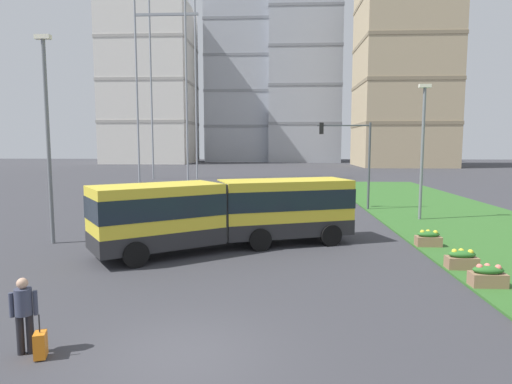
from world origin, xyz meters
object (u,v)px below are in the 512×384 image
apartment_tower_west (151,86)px  apartment_tower_centre (304,71)px  streetlight_median (423,146)px  articulated_bus (229,212)px  flower_planter_3 (428,238)px  rolling_suitcase (40,345)px  apartment_tower_westcentre (246,78)px  pedestrian_crossing (24,310)px  flower_planter_2 (462,259)px  traffic_light_far_right (352,150)px  streetlight_left (48,132)px  flower_planter_1 (488,276)px  apartment_tower_eastcentre (404,66)px

apartment_tower_west → apartment_tower_centre: bearing=14.3°
streetlight_median → apartment_tower_centre: 95.02m
articulated_bus → flower_planter_3: articulated_bus is taller
rolling_suitcase → apartment_tower_west: (-26.97, 101.20, 19.03)m
apartment_tower_westcentre → pedestrian_crossing: bearing=-88.2°
flower_planter_2 → streetlight_median: 11.73m
traffic_light_far_right → streetlight_left: 19.53m
flower_planter_3 → apartment_tower_centre: apartment_tower_centre is taller
flower_planter_1 → apartment_tower_westcentre: (-15.84, 106.82, 22.23)m
rolling_suitcase → flower_planter_2: rolling_suitcase is taller
flower_planter_2 → articulated_bus: bearing=161.2°
streetlight_left → apartment_tower_eastcentre: bearing=64.0°
flower_planter_3 → flower_planter_2: bearing=-90.0°
rolling_suitcase → apartment_tower_centre: 114.21m
flower_planter_1 → flower_planter_2: bearing=90.0°
flower_planter_3 → apartment_tower_centre: size_ratio=0.02×
apartment_tower_west → flower_planter_2: bearing=-67.5°
apartment_tower_centre → flower_planter_3: bearing=-89.9°
flower_planter_1 → traffic_light_far_right: size_ratio=0.18×
flower_planter_1 → apartment_tower_eastcentre: bearing=76.6°
pedestrian_crossing → rolling_suitcase: pedestrian_crossing is taller
flower_planter_3 → apartment_tower_eastcentre: (19.47, 75.80, 20.76)m
articulated_bus → apartment_tower_centre: (8.86, 100.71, 22.48)m
traffic_light_far_right → apartment_tower_west: size_ratio=0.16×
pedestrian_crossing → flower_planter_1: (12.41, 5.07, -0.58)m
traffic_light_far_right → apartment_tower_eastcentre: (21.06, 64.42, 16.96)m
articulated_bus → flower_planter_1: 10.41m
flower_planter_1 → streetlight_left: (-17.43, 5.65, 4.81)m
rolling_suitcase → flower_planter_3: (11.96, 10.91, 0.11)m
streetlight_left → apartment_tower_westcentre: 102.67m
apartment_tower_westcentre → apartment_tower_eastcentre: size_ratio=1.07×
rolling_suitcase → apartment_tower_west: 106.45m
rolling_suitcase → flower_planter_2: (11.96, 7.30, 0.11)m
flower_planter_1 → flower_planter_3: bearing=90.0°
articulated_bus → streetlight_left: size_ratio=1.20×
rolling_suitcase → streetlight_median: 23.20m
articulated_bus → flower_planter_2: bearing=-18.8°
rolling_suitcase → pedestrian_crossing: bearing=156.0°
apartment_tower_eastcentre → apartment_tower_west: bearing=166.1°
flower_planter_3 → pedestrian_crossing: bearing=-139.2°
articulated_bus → apartment_tower_eastcentre: (28.47, 76.35, 19.53)m
flower_planter_2 → apartment_tower_centre: apartment_tower_centre is taller
pedestrian_crossing → flower_planter_2: bearing=29.8°
flower_planter_2 → streetlight_median: (1.90, 10.82, 4.12)m
flower_planter_3 → streetlight_left: size_ratio=0.11×
flower_planter_3 → streetlight_left: streetlight_left is taller
flower_planter_1 → traffic_light_far_right: (-1.59, 17.02, 3.80)m
traffic_light_far_right → apartment_tower_west: apartment_tower_west is taller
pedestrian_crossing → apartment_tower_westcentre: bearing=91.8°
pedestrian_crossing → streetlight_left: streetlight_left is taller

